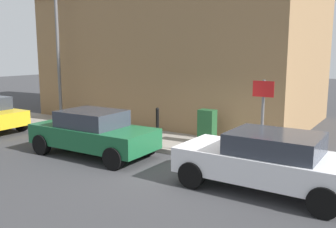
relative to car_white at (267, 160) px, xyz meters
The scene contains 10 objects.
ground 2.75m from the car_white, 82.19° to the left, with size 80.00×80.00×0.00m, color #38383A.
sidewalk 8.98m from the car_white, 74.36° to the left, with size 2.29×30.00×0.15m, color gray.
corner_building 10.71m from the car_white, 42.23° to the left, with size 7.64×12.05×9.65m.
car_white is the anchor object (origin of this frame).
car_green 5.49m from the car_white, 90.70° to the left, with size 1.89×4.08×1.42m.
utility_cabinet 4.00m from the car_white, 47.31° to the left, with size 0.46×0.61×1.15m.
bollard_near_cabinet 5.77m from the car_white, 60.88° to the left, with size 0.14×0.14×1.04m.
bollard_far_kerb 6.93m from the car_white, 77.32° to the left, with size 0.14×0.14×1.04m.
street_sign 2.09m from the car_white, 22.82° to the left, with size 0.08×0.60×2.30m.
lamppost 10.98m from the car_white, 74.74° to the left, with size 0.20×0.44×5.72m.
Camera 1 is at (-8.47, -5.19, 3.19)m, focal length 39.15 mm.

